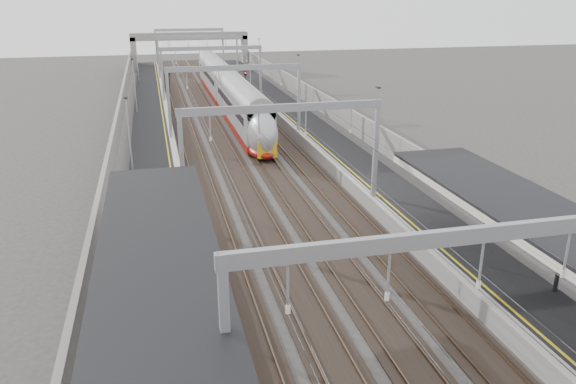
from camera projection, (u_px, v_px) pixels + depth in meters
platform_left at (153, 136)px, 56.13m from camera, size 4.00×120.00×1.00m
platform_right at (307, 127)px, 59.68m from camera, size 4.00×120.00×1.00m
tracks at (232, 136)px, 58.05m from camera, size 11.40×140.00×0.20m
overhead_line at (222, 68)px, 62.06m from camera, size 13.00×140.00×6.60m
canopy_left at (161, 324)px, 16.13m from camera, size 4.40×30.00×4.24m
overbridge at (190, 41)px, 106.62m from camera, size 22.00×2.20×6.90m
wall_left at (119, 127)px, 55.05m from camera, size 0.30×120.00×3.20m
wall_right at (336, 116)px, 60.02m from camera, size 0.30×120.00×3.20m
train at (230, 96)px, 68.77m from camera, size 2.69×49.00×4.25m
signal_green at (169, 78)px, 80.86m from camera, size 0.32×0.32×3.48m
signal_red_near at (233, 82)px, 76.87m from camera, size 0.32×0.32×3.48m
signal_red_far at (245, 79)px, 80.18m from camera, size 0.32×0.32×3.48m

